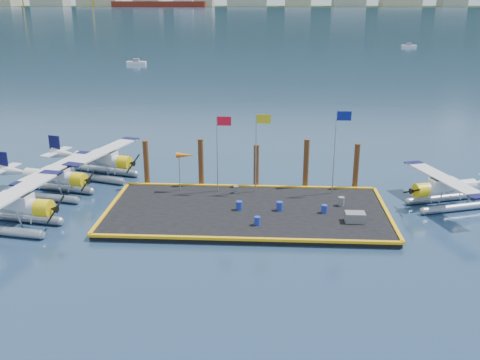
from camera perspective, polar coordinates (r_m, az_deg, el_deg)
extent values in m
plane|color=#192B4B|center=(38.85, 0.76, -3.71)|extent=(4000.00, 4000.00, 0.00)
cube|color=black|center=(38.77, 0.76, -3.43)|extent=(20.00, 10.00, 0.40)
cube|color=black|center=(1135.93, 3.33, 18.13)|extent=(3000.00, 500.00, 0.30)
cube|color=#60110D|center=(914.10, -8.64, 18.03)|extent=(150.00, 22.00, 10.00)
cone|color=black|center=(1575.61, -10.16, 18.09)|extent=(1400.00, 1400.00, 520.00)
cone|color=black|center=(1586.74, 1.46, 18.37)|extent=(1300.00, 1300.00, 430.00)
cone|color=black|center=(1526.22, 17.27, 17.55)|extent=(1100.00, 1100.00, 360.00)
cone|color=slate|center=(2357.83, 22.82, 17.16)|extent=(1300.00, 1300.00, 560.00)
cylinder|color=#9397A1|center=(40.69, -22.59, -3.69)|extent=(6.44, 1.66, 0.62)
cylinder|color=silver|center=(39.24, -23.53, -2.44)|extent=(4.94, 1.91, 1.14)
cube|color=silver|center=(38.76, -22.85, -2.03)|extent=(2.43, 1.49, 0.93)
cube|color=black|center=(38.52, -22.51, -1.79)|extent=(1.61, 1.31, 0.57)
cylinder|color=yellow|center=(37.75, -20.20, -2.83)|extent=(1.22, 1.35, 1.20)
cube|color=black|center=(37.30, -19.06, -2.96)|extent=(0.44, 2.28, 1.16)
cube|color=silver|center=(38.59, -22.95, -1.31)|extent=(3.05, 9.45, 0.12)
cube|color=#0B0B38|center=(42.07, -19.54, 0.71)|extent=(1.68, 1.17, 0.13)
cylinder|color=#9397A1|center=(45.84, -18.80, -0.78)|extent=(5.94, 1.91, 0.58)
cylinder|color=#9397A1|center=(44.25, -20.33, -1.66)|extent=(5.94, 1.91, 0.58)
cylinder|color=silver|center=(44.52, -19.53, 0.34)|extent=(4.59, 2.04, 1.06)
cube|color=silver|center=(44.10, -18.96, 0.68)|extent=(2.30, 1.51, 0.87)
cube|color=black|center=(43.88, -18.68, 0.89)|extent=(1.54, 1.29, 0.53)
cylinder|color=yellow|center=(43.14, -16.82, 0.04)|extent=(1.19, 1.30, 1.12)
cube|color=black|center=(42.71, -15.90, -0.06)|extent=(0.54, 2.10, 1.08)
cube|color=silver|center=(43.96, -19.03, 1.28)|extent=(3.36, 8.76, 0.12)
cube|color=#0B0B38|center=(47.23, -16.21, 2.75)|extent=(1.60, 1.17, 0.12)
cube|color=#0B0B38|center=(40.84, -22.29, -0.43)|extent=(1.60, 1.17, 0.12)
cube|color=#0B0B38|center=(46.96, -24.05, 1.81)|extent=(1.06, 0.35, 1.63)
cube|color=silver|center=(47.06, -23.86, 1.07)|extent=(1.58, 3.38, 0.10)
cylinder|color=#9397A1|center=(49.24, -14.17, 1.02)|extent=(6.03, 2.36, 0.59)
cylinder|color=#9397A1|center=(47.57, -15.62, 0.26)|extent=(6.03, 2.36, 0.59)
cylinder|color=silver|center=(47.90, -14.82, 2.13)|extent=(4.71, 2.38, 1.09)
cube|color=silver|center=(47.48, -14.27, 2.47)|extent=(2.39, 1.67, 0.89)
cube|color=black|center=(47.26, -13.99, 2.67)|extent=(1.62, 1.40, 0.54)
cylinder|color=yellow|center=(46.51, -12.22, 1.84)|extent=(1.28, 1.38, 1.15)
cube|color=black|center=(46.08, -11.33, 1.74)|extent=(0.70, 2.12, 1.11)
cube|color=silver|center=(47.35, -14.32, 3.04)|extent=(4.01, 8.93, 0.12)
cube|color=#0B0B38|center=(50.76, -11.65, 4.30)|extent=(1.68, 1.28, 0.13)
cube|color=#0B0B38|center=(44.07, -17.38, 1.59)|extent=(1.68, 1.28, 0.13)
cube|color=#0B0B38|center=(50.36, -19.17, 3.57)|extent=(1.07, 0.43, 1.68)
cube|color=silver|center=(50.46, -19.01, 2.86)|extent=(1.83, 3.47, 0.10)
cylinder|color=#9397A1|center=(42.53, 22.17, -2.73)|extent=(5.55, 2.28, 0.55)
cylinder|color=#9397A1|center=(44.03, 20.65, -1.82)|extent=(5.55, 2.28, 0.55)
cylinder|color=silver|center=(42.77, 21.39, -0.75)|extent=(4.35, 2.27, 1.00)
cube|color=silver|center=(42.36, 20.84, -0.41)|extent=(2.22, 1.58, 0.82)
cube|color=black|center=(42.14, 20.57, -0.21)|extent=(1.51, 1.31, 0.50)
cylinder|color=yellow|center=(41.44, 18.73, -1.05)|extent=(1.20, 1.29, 1.06)
cube|color=black|center=(41.03, 17.82, -1.15)|extent=(0.68, 1.95, 1.02)
cube|color=silver|center=(42.22, 20.91, 0.18)|extent=(3.85, 8.23, 0.11)
cube|color=#0B0B38|center=(39.30, 24.15, -1.60)|extent=(1.56, 1.21, 0.12)
cube|color=#0B0B38|center=(45.28, 18.10, 1.72)|extent=(1.56, 1.21, 0.12)
cylinder|color=#1C2D9C|center=(38.55, -0.09, -2.74)|extent=(0.45, 0.45, 0.64)
cylinder|color=#1C2D9C|center=(38.54, 4.25, -2.79)|extent=(0.46, 0.46, 0.65)
cylinder|color=#1C2D9C|center=(38.48, 8.98, -3.06)|extent=(0.42, 0.42, 0.59)
cylinder|color=#1C2D9C|center=(36.06, 1.85, -4.37)|extent=(0.42, 0.42, 0.59)
cylinder|color=slate|center=(40.01, 10.74, -2.24)|extent=(0.47, 0.47, 0.66)
cylinder|color=slate|center=(41.84, -0.43, -1.02)|extent=(0.39, 0.39, 0.55)
cube|color=slate|center=(37.36, 12.16, -3.89)|extent=(1.34, 0.89, 0.67)
cylinder|color=#9C9BA3|center=(41.47, -2.45, 2.74)|extent=(0.08, 0.08, 6.00)
cube|color=red|center=(40.76, -1.72, 6.31)|extent=(1.10, 0.03, 0.70)
cylinder|color=#9C9BA3|center=(41.26, 1.71, 2.81)|extent=(0.08, 0.08, 6.20)
cube|color=gold|center=(40.57, 2.53, 6.53)|extent=(1.10, 0.03, 0.70)
cylinder|color=#9C9BA3|center=(41.51, 10.03, 2.83)|extent=(0.08, 0.08, 6.50)
cube|color=navy|center=(40.88, 11.03, 6.72)|extent=(1.10, 0.03, 0.70)
cylinder|color=#9C9BA3|center=(42.31, -6.47, 0.83)|extent=(0.07, 0.07, 3.00)
cone|color=#DF620C|center=(41.81, -5.86, 2.65)|extent=(1.40, 0.44, 0.44)
cylinder|color=#4D2816|center=(44.36, -9.96, 1.66)|extent=(0.44, 0.44, 4.00)
cylinder|color=#4D2816|center=(43.53, -4.18, 1.71)|extent=(0.44, 0.44, 4.20)
cylinder|color=#4D2816|center=(43.25, 1.75, 1.36)|extent=(0.44, 0.44, 3.80)
cylinder|color=#4D2816|center=(43.27, 7.05, 1.57)|extent=(0.44, 0.44, 4.30)
cylinder|color=#4D2816|center=(43.77, 12.28, 1.27)|extent=(0.44, 0.44, 4.00)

